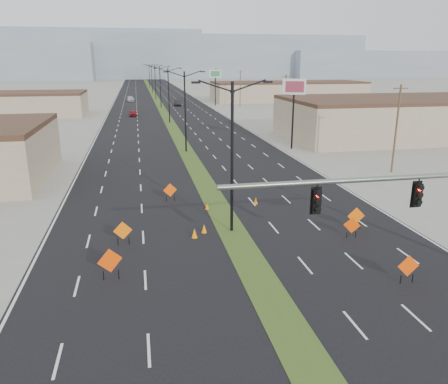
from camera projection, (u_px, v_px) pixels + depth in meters
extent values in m
plane|color=gray|center=(290.00, 333.00, 18.74)|extent=(600.00, 600.00, 0.00)
cube|color=black|center=(160.00, 106.00, 112.70)|extent=(25.00, 400.00, 0.02)
cube|color=#334C1B|center=(160.00, 106.00, 112.70)|extent=(2.00, 400.00, 0.04)
cube|color=tan|center=(11.00, 105.00, 92.04)|extent=(30.00, 14.00, 4.50)
cube|color=tan|center=(404.00, 119.00, 66.52)|extent=(36.00, 18.00, 5.50)
cube|color=tan|center=(288.00, 92.00, 128.41)|extent=(44.00, 16.00, 5.00)
cube|color=gray|center=(201.00, 57.00, 304.00)|extent=(220.00, 50.00, 28.00)
cube|color=gray|center=(391.00, 64.00, 321.94)|extent=(160.00, 50.00, 18.00)
cube|color=gray|center=(99.00, 54.00, 309.26)|extent=(140.00, 50.00, 32.00)
cylinder|color=slate|center=(390.00, 178.00, 19.82)|extent=(16.00, 0.24, 0.24)
cube|color=black|center=(316.00, 201.00, 19.43)|extent=(0.50, 0.28, 1.30)
sphere|color=#FF0C05|center=(318.00, 195.00, 19.18)|extent=(0.22, 0.22, 0.22)
cube|color=black|center=(417.00, 195.00, 20.35)|extent=(0.50, 0.28, 1.30)
sphere|color=#FF0C05|center=(420.00, 189.00, 20.10)|extent=(0.22, 0.22, 0.22)
cylinder|color=black|center=(232.00, 160.00, 28.57)|extent=(0.20, 0.20, 10.00)
cube|color=black|center=(196.00, 82.00, 26.72)|extent=(0.55, 0.24, 0.14)
cube|color=black|center=(268.00, 82.00, 27.57)|extent=(0.55, 0.24, 0.14)
cylinder|color=black|center=(185.00, 113.00, 54.88)|extent=(0.20, 0.20, 10.00)
cube|color=black|center=(165.00, 72.00, 53.03)|extent=(0.55, 0.24, 0.14)
cube|color=black|center=(203.00, 72.00, 53.88)|extent=(0.55, 0.24, 0.14)
cylinder|color=black|center=(169.00, 96.00, 81.19)|extent=(0.20, 0.20, 10.00)
cube|color=black|center=(155.00, 68.00, 79.34)|extent=(0.55, 0.24, 0.14)
cube|color=black|center=(180.00, 68.00, 80.19)|extent=(0.55, 0.24, 0.14)
cylinder|color=black|center=(160.00, 87.00, 107.50)|extent=(0.20, 0.20, 10.00)
cube|color=black|center=(150.00, 66.00, 105.65)|extent=(0.55, 0.24, 0.14)
cube|color=black|center=(169.00, 66.00, 106.50)|extent=(0.55, 0.24, 0.14)
cylinder|color=black|center=(155.00, 82.00, 133.81)|extent=(0.20, 0.20, 10.00)
cube|color=black|center=(147.00, 65.00, 131.96)|extent=(0.55, 0.24, 0.14)
cube|color=black|center=(162.00, 65.00, 132.81)|extent=(0.55, 0.24, 0.14)
cylinder|color=black|center=(152.00, 79.00, 160.12)|extent=(0.20, 0.20, 10.00)
cube|color=black|center=(145.00, 65.00, 158.27)|extent=(0.55, 0.24, 0.14)
cube|color=black|center=(158.00, 65.00, 159.12)|extent=(0.55, 0.24, 0.14)
cylinder|color=black|center=(149.00, 76.00, 186.43)|extent=(0.20, 0.20, 10.00)
cube|color=black|center=(143.00, 64.00, 184.58)|extent=(0.55, 0.24, 0.14)
cube|color=black|center=(154.00, 64.00, 185.43)|extent=(0.55, 0.24, 0.14)
cylinder|color=#4C3823|center=(396.00, 129.00, 44.63)|extent=(0.20, 0.20, 9.00)
cube|color=#4C3823|center=(401.00, 88.00, 43.45)|extent=(1.60, 0.10, 0.10)
cylinder|color=#4C3823|center=(285.00, 100.00, 77.52)|extent=(0.20, 0.20, 9.00)
cube|color=#4C3823|center=(286.00, 77.00, 76.34)|extent=(1.60, 0.10, 0.10)
cylinder|color=#4C3823|center=(240.00, 89.00, 110.41)|extent=(0.20, 0.20, 9.00)
cube|color=#4C3823|center=(240.00, 72.00, 109.23)|extent=(1.60, 0.10, 0.10)
cylinder|color=#4C3823|center=(216.00, 82.00, 143.29)|extent=(0.20, 0.20, 9.00)
cube|color=#4C3823|center=(216.00, 69.00, 142.11)|extent=(1.60, 0.10, 0.10)
imported|color=maroon|center=(133.00, 113.00, 92.30)|extent=(1.63, 3.78, 1.27)
imported|color=black|center=(177.00, 103.00, 114.09)|extent=(1.76, 4.70, 1.53)
imported|color=#B1B5BB|center=(131.00, 99.00, 126.06)|extent=(2.34, 4.87, 1.37)
cube|color=#FF6D05|center=(123.00, 231.00, 27.44)|extent=(1.18, 0.17, 1.18)
cylinder|color=black|center=(118.00, 242.00, 27.59)|extent=(0.05, 0.05, 0.49)
cylinder|color=black|center=(129.00, 241.00, 27.72)|extent=(0.05, 0.05, 0.49)
cube|color=#F64505|center=(110.00, 261.00, 22.98)|extent=(1.27, 0.54, 1.35)
cylinder|color=black|center=(103.00, 276.00, 23.15)|extent=(0.05, 0.05, 0.56)
cylinder|color=black|center=(119.00, 274.00, 23.30)|extent=(0.05, 0.05, 0.56)
cube|color=#FD4E05|center=(170.00, 190.00, 36.15)|extent=(1.14, 0.22, 1.15)
cylinder|color=black|center=(166.00, 198.00, 36.30)|extent=(0.05, 0.05, 0.48)
cylinder|color=black|center=(174.00, 198.00, 36.42)|extent=(0.05, 0.05, 0.48)
cube|color=#FF4805|center=(352.00, 225.00, 28.57)|extent=(1.01, 0.45, 1.08)
cylinder|color=black|center=(347.00, 235.00, 28.70)|extent=(0.05, 0.05, 0.45)
cylinder|color=black|center=(356.00, 234.00, 28.82)|extent=(0.05, 0.05, 0.45)
cube|color=#F56105|center=(356.00, 216.00, 29.94)|extent=(1.22, 0.16, 1.22)
cylinder|color=black|center=(350.00, 227.00, 30.09)|extent=(0.05, 0.05, 0.51)
cylinder|color=black|center=(360.00, 226.00, 30.22)|extent=(0.05, 0.05, 0.51)
cube|color=#FA4705|center=(408.00, 266.00, 22.67)|extent=(1.20, 0.08, 1.19)
cylinder|color=black|center=(401.00, 279.00, 22.82)|extent=(0.05, 0.05, 0.50)
cylinder|color=black|center=(413.00, 278.00, 22.95)|extent=(0.05, 0.05, 0.50)
cone|color=orange|center=(194.00, 233.00, 28.74)|extent=(0.51, 0.51, 0.66)
cone|color=orange|center=(204.00, 229.00, 29.59)|extent=(0.46, 0.46, 0.61)
cone|color=orange|center=(256.00, 201.00, 35.57)|extent=(0.46, 0.46, 0.59)
cone|color=#FF6C05|center=(207.00, 206.00, 34.30)|extent=(0.42, 0.42, 0.54)
cylinder|color=black|center=(293.00, 121.00, 57.09)|extent=(0.24, 0.24, 7.48)
cube|color=white|center=(294.00, 87.00, 55.84)|extent=(2.82, 1.56, 1.97)
cube|color=#933141|center=(295.00, 87.00, 55.65)|extent=(2.16, 1.04, 1.38)
cylinder|color=black|center=(215.00, 91.00, 113.56)|extent=(0.24, 0.24, 7.50)
cube|color=white|center=(215.00, 74.00, 112.31)|extent=(2.98, 0.56, 1.97)
cube|color=#378949|center=(215.00, 74.00, 112.13)|extent=(2.36, 0.22, 1.38)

